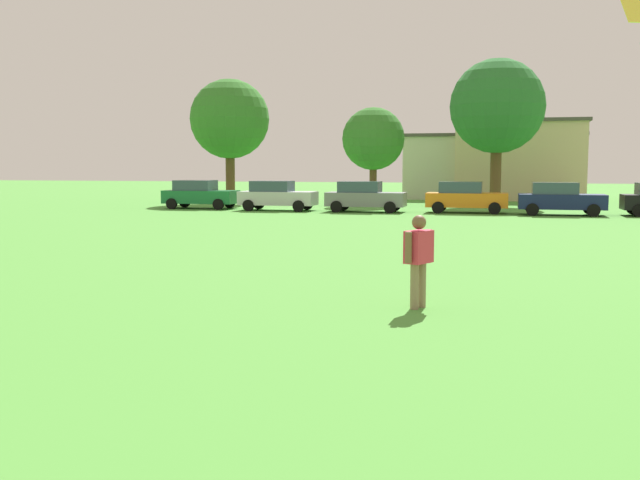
# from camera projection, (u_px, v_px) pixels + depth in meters

# --- Properties ---
(ground_plane) EXTENTS (160.00, 160.00, 0.00)m
(ground_plane) POSITION_uv_depth(u_px,v_px,m) (350.00, 228.00, 29.66)
(ground_plane) COLOR #4C9338
(adult_bystander) EXTENTS (0.51, 0.73, 1.67)m
(adult_bystander) POSITION_uv_depth(u_px,v_px,m) (419.00, 253.00, 12.88)
(adult_bystander) COLOR #8C7259
(adult_bystander) RESTS_ON ground
(parked_car_green_0) EXTENTS (4.30, 2.02, 1.68)m
(parked_car_green_0) POSITION_uv_depth(u_px,v_px,m) (200.00, 194.00, 42.86)
(parked_car_green_0) COLOR #196B38
(parked_car_green_0) RESTS_ON ground
(parked_car_silver_1) EXTENTS (4.30, 2.02, 1.68)m
(parked_car_silver_1) POSITION_uv_depth(u_px,v_px,m) (277.00, 195.00, 41.08)
(parked_car_silver_1) COLOR silver
(parked_car_silver_1) RESTS_ON ground
(parked_car_gray_2) EXTENTS (4.30, 2.02, 1.68)m
(parked_car_gray_2) POSITION_uv_depth(u_px,v_px,m) (364.00, 196.00, 39.78)
(parked_car_gray_2) COLOR slate
(parked_car_gray_2) RESTS_ON ground
(parked_car_orange_3) EXTENTS (4.30, 2.02, 1.68)m
(parked_car_orange_3) POSITION_uv_depth(u_px,v_px,m) (465.00, 197.00, 38.97)
(parked_car_orange_3) COLOR orange
(parked_car_orange_3) RESTS_ON ground
(parked_car_navy_4) EXTENTS (4.30, 2.02, 1.68)m
(parked_car_navy_4) POSITION_uv_depth(u_px,v_px,m) (560.00, 199.00, 37.22)
(parked_car_navy_4) COLOR #141E4C
(parked_car_navy_4) RESTS_ON ground
(tree_far_left) EXTENTS (5.37, 5.37, 8.37)m
(tree_far_left) POSITION_uv_depth(u_px,v_px,m) (230.00, 119.00, 49.05)
(tree_far_left) COLOR brown
(tree_far_left) RESTS_ON ground
(tree_center) EXTENTS (4.03, 4.03, 6.28)m
(tree_center) POSITION_uv_depth(u_px,v_px,m) (373.00, 139.00, 46.67)
(tree_center) COLOR brown
(tree_center) RESTS_ON ground
(tree_far_right) EXTENTS (5.91, 5.91, 9.21)m
(tree_far_right) POSITION_uv_depth(u_px,v_px,m) (497.00, 107.00, 45.37)
(tree_far_right) COLOR brown
(tree_far_right) RESTS_ON ground
(house_left) EXTENTS (13.34, 6.30, 4.91)m
(house_left) POSITION_uv_depth(u_px,v_px,m) (491.00, 167.00, 55.41)
(house_left) COLOR beige
(house_left) RESTS_ON ground
(house_right) EXTENTS (9.45, 8.02, 5.88)m
(house_right) POSITION_uv_depth(u_px,v_px,m) (519.00, 160.00, 54.88)
(house_right) COLOR beige
(house_right) RESTS_ON ground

